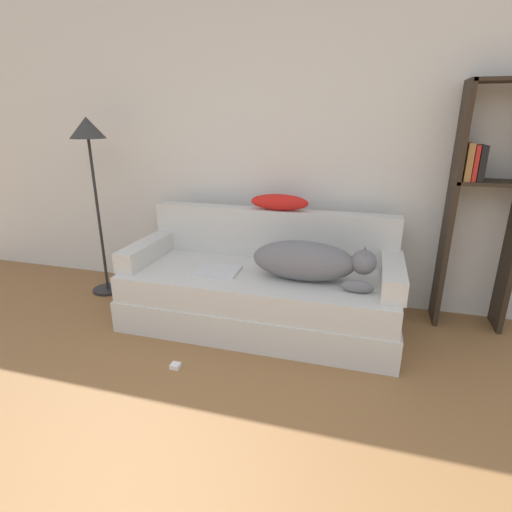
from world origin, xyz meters
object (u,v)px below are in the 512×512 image
at_px(laptop, 217,271).
at_px(throw_pillow, 279,202).
at_px(couch, 260,298).
at_px(floor_lamp, 90,151).
at_px(bookshelf, 484,197).
at_px(power_adapter, 175,366).
at_px(dog, 309,261).

distance_m(laptop, throw_pillow, 0.72).
height_order(couch, floor_lamp, floor_lamp).
distance_m(bookshelf, power_adapter, 2.38).
xyz_separation_m(couch, laptop, (-0.29, -0.10, 0.23)).
height_order(dog, throw_pillow, throw_pillow).
height_order(throw_pillow, power_adapter, throw_pillow).
height_order(couch, throw_pillow, throw_pillow).
xyz_separation_m(throw_pillow, bookshelf, (1.43, 0.10, 0.10)).
height_order(dog, floor_lamp, floor_lamp).
xyz_separation_m(laptop, floor_lamp, (-1.20, 0.30, 0.80)).
distance_m(throw_pillow, power_adapter, 1.42).
distance_m(floor_lamp, power_adapter, 1.90).
xyz_separation_m(dog, power_adapter, (-0.72, -0.63, -0.55)).
bearing_deg(floor_lamp, power_adapter, -38.73).
distance_m(couch, throw_pillow, 0.75).
bearing_deg(power_adapter, dog, 41.21).
relative_size(dog, laptop, 2.58).
height_order(couch, bookshelf, bookshelf).
bearing_deg(bookshelf, floor_lamp, -175.40).
relative_size(laptop, floor_lamp, 0.22).
relative_size(laptop, throw_pillow, 0.71).
bearing_deg(laptop, dog, -0.37).
distance_m(dog, floor_lamp, 2.00).
distance_m(couch, laptop, 0.38).
bearing_deg(dog, throw_pillow, 126.53).
relative_size(dog, throw_pillow, 1.84).
bearing_deg(bookshelf, laptop, -163.10).
xyz_separation_m(couch, power_adapter, (-0.35, -0.71, -0.20)).
bearing_deg(dog, bookshelf, 24.79).
relative_size(throw_pillow, floor_lamp, 0.30).
relative_size(couch, bookshelf, 1.15).
height_order(couch, power_adapter, couch).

